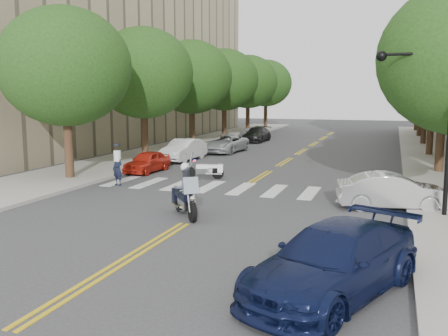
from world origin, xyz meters
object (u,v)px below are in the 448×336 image
at_px(motorcycle_parked, 207,170).
at_px(convertible, 393,191).
at_px(officer_standing, 118,169).
at_px(sedan_blue, 334,261).
at_px(motorcycle_police, 185,192).

relative_size(motorcycle_parked, convertible, 0.50).
bearing_deg(convertible, officer_standing, 74.64).
distance_m(convertible, sedan_blue, 8.97).
bearing_deg(officer_standing, motorcycle_parked, 62.62).
distance_m(motorcycle_parked, convertible, 9.80).
xyz_separation_m(motorcycle_parked, convertible, (8.93, -4.04, 0.21)).
relative_size(motorcycle_police, motorcycle_parked, 0.98).
distance_m(motorcycle_police, convertible, 7.75).
bearing_deg(motorcycle_parked, motorcycle_police, 179.56).
height_order(motorcycle_police, convertible, motorcycle_police).
height_order(motorcycle_police, motorcycle_parked, motorcycle_police).
bearing_deg(convertible, motorcycle_parked, 54.68).
bearing_deg(motorcycle_police, officer_standing, -78.43).
bearing_deg(motorcycle_parked, officer_standing, 117.78).
distance_m(motorcycle_parked, officer_standing, 4.54).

